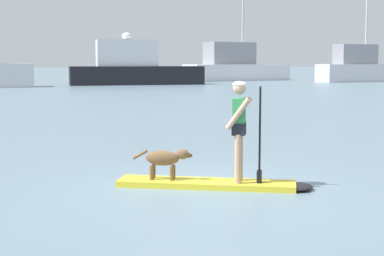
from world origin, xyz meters
TOP-DOWN VIEW (x-y plane):
  - ground_plane at (0.00, 0.00)m, footprint 400.00×400.00m
  - paddleboard at (0.21, -0.09)m, footprint 3.29×1.89m
  - person_paddler at (0.52, -0.23)m, footprint 0.68×0.60m
  - dog at (-0.66, 0.28)m, footprint 0.99×0.49m
  - moored_boat_outer at (5.43, 44.25)m, footprint 12.07×2.58m
  - moored_boat_far_starboard at (18.01, 53.23)m, footprint 12.36×6.11m
  - moored_boat_far_port at (29.33, 46.37)m, footprint 9.72×3.81m

SIDE VIEW (x-z plane):
  - ground_plane at x=0.00m, z-range 0.00..0.00m
  - paddleboard at x=0.21m, z-range 0.00..0.10m
  - dog at x=-0.66m, z-range 0.19..0.73m
  - person_paddler at x=0.52m, z-range 0.23..1.94m
  - moored_boat_far_port at x=29.33m, z-range -4.22..7.15m
  - moored_boat_outer at x=5.43m, z-range -0.84..3.86m
  - moored_boat_far_starboard at x=18.01m, z-range -3.98..7.10m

